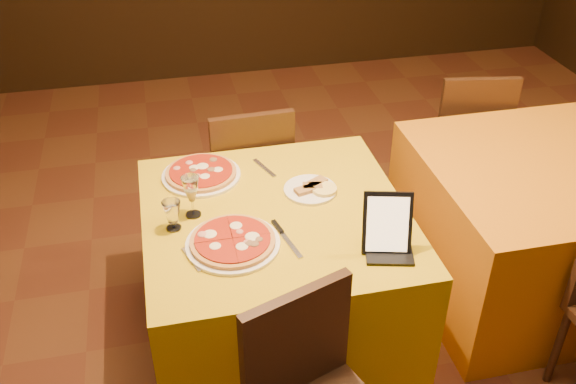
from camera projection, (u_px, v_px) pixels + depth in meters
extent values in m
cube|color=#5E2D19|center=(341.00, 384.00, 2.88)|extent=(6.00, 7.00, 0.01)
cube|color=gold|center=(276.00, 280.00, 2.89)|extent=(1.10, 1.10, 0.75)
cube|color=#C26E0C|center=(530.00, 227.00, 3.21)|extent=(1.10, 1.10, 0.75)
cylinder|color=white|center=(233.00, 244.00, 2.50)|extent=(0.37, 0.37, 0.01)
cylinder|color=#AD4C23|center=(233.00, 241.00, 2.49)|extent=(0.33, 0.33, 0.02)
cylinder|color=white|center=(201.00, 175.00, 2.91)|extent=(0.36, 0.36, 0.01)
cylinder|color=#AD4C23|center=(201.00, 172.00, 2.90)|extent=(0.32, 0.32, 0.02)
cylinder|color=white|center=(310.00, 190.00, 2.81)|extent=(0.23, 0.23, 0.01)
cylinder|color=olive|center=(310.00, 187.00, 2.80)|extent=(0.14, 0.14, 0.02)
cube|color=black|center=(387.00, 223.00, 2.42)|extent=(0.21, 0.14, 0.23)
cube|color=silver|center=(287.00, 240.00, 2.53)|extent=(0.08, 0.25, 0.01)
cube|color=silver|center=(192.00, 259.00, 2.42)|extent=(0.07, 0.16, 0.01)
cube|color=#A6A6AD|center=(264.00, 168.00, 2.97)|extent=(0.08, 0.18, 0.01)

